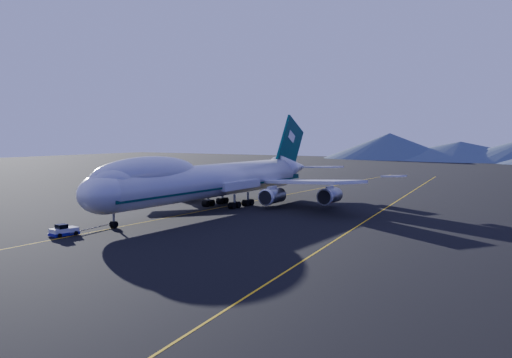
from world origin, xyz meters
The scene contains 5 objects.
ground centered at (0.00, 0.00, 0.00)m, with size 500.00×500.00×0.00m, color black.
taxiway_line_main centered at (0.00, 0.00, 0.01)m, with size 0.25×220.00×0.01m, color #EDB60D.
taxiway_line_side centered at (30.00, 10.00, 0.01)m, with size 0.25×200.00×0.01m, color #EDB60D.
boeing_747 centered at (0.00, 0.03, 5.81)m, with size 59.62×72.43×19.37m.
pushback_tug centered at (-1.28, -35.10, 0.55)m, with size 2.80×4.28×1.74m.
Camera 1 is at (65.38, -90.50, 14.85)m, focal length 40.00 mm.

